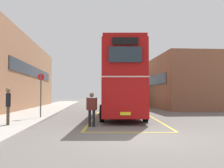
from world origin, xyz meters
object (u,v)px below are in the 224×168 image
Objects in this scene: single_deck_bus at (122,94)px; bus_stop_sign at (41,91)px; pedestrian_boarding at (92,107)px; double_decker_bus at (122,81)px; pedestrian_waiting_near at (8,103)px.

single_deck_bus is 2.96× the size of bus_stop_sign.
bus_stop_sign is (-3.26, 3.92, 0.85)m from pedestrian_boarding.
pedestrian_waiting_near is (-6.09, -5.37, -1.34)m from double_decker_bus.
single_deck_bus reaches higher than bus_stop_sign.
single_deck_bus is (1.96, 16.70, -0.88)m from double_decker_bus.
bus_stop_sign is (0.72, 4.08, 0.64)m from pedestrian_waiting_near.
double_decker_bus reaches higher than pedestrian_boarding.
pedestrian_waiting_near is at bearing -138.59° from double_decker_bus.
bus_stop_sign is at bearing 129.72° from pedestrian_boarding.
double_decker_bus reaches higher than pedestrian_waiting_near.
pedestrian_waiting_near is (-8.05, -22.07, -0.46)m from single_deck_bus.
single_deck_bus is 4.97× the size of pedestrian_boarding.
pedestrian_boarding is at bearing -50.28° from bus_stop_sign.
double_decker_bus is at bearing 41.41° from pedestrian_waiting_near.
single_deck_bus reaches higher than pedestrian_boarding.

